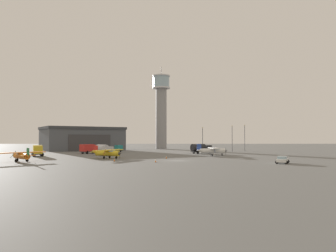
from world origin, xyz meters
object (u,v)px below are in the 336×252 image
Objects in this scene: airplane_orange at (22,155)px; car_white at (282,159)px; truck_fuel_tanker_black at (201,148)px; light_post_north at (245,136)px; airplane_yellow at (107,153)px; light_post_east at (203,137)px; traffic_cone_mid_apron at (156,161)px; truck_box_red at (89,148)px; light_post_west at (232,136)px; control_tower at (161,106)px; truck_flatbed_teal at (115,149)px; truck_fuel_tanker_silver at (104,149)px; airplane_white at (212,150)px; traffic_cone_near_left at (166,157)px; truck_box_yellow at (38,150)px; traffic_cone_near_right at (114,160)px.

airplane_orange reaches higher than car_white.
light_post_north is at bearing 18.42° from truck_fuel_tanker_black.
light_post_north is (18.97, 19.95, 4.10)m from truck_fuel_tanker_black.
light_post_east is (26.76, 33.58, 3.74)m from airplane_yellow.
traffic_cone_mid_apron is at bearing -138.89° from truck_fuel_tanker_black.
light_post_north is (7.88, 57.44, 5.05)m from car_white.
light_post_west is at bearing -37.21° from truck_box_red.
truck_flatbed_teal is (-15.49, -33.09, -17.98)m from control_tower.
airplane_yellow is at bearing -29.51° from truck_fuel_tanker_silver.
light_post_north is at bearing -160.83° from car_white.
airplane_yellow is at bearing -157.86° from airplane_white.
control_tower is 4.68× the size of airplane_orange.
truck_box_yellow is at bearing 162.46° from traffic_cone_near_left.
truck_box_red is at bearing -165.22° from truck_flatbed_teal.
truck_flatbed_teal is at bearing 98.48° from traffic_cone_near_right.
truck_box_red reaches higher than traffic_cone_near_right.
traffic_cone_near_left is at bearing 7.97° from truck_fuel_tanker_silver.
truck_fuel_tanker_silver is at bearing -72.24° from airplane_orange.
airplane_orange is at bearing -68.03° from car_white.
traffic_cone_near_right is (-34.74, -46.78, -5.21)m from light_post_west.
truck_fuel_tanker_black is at bearing 65.02° from traffic_cone_near_left.
truck_flatbed_teal is 1.00× the size of truck_fuel_tanker_black.
airplane_white is 15.82× the size of traffic_cone_near_right.
control_tower is at bearing 83.03° from traffic_cone_near_right.
airplane_white is (14.17, -54.99, -17.66)m from control_tower.
truck_box_red is at bearing 138.15° from airplane_yellow.
truck_flatbed_teal is (0.13, 19.84, -0.49)m from truck_fuel_tanker_silver.
truck_box_yellow reaches higher than traffic_cone_near_left.
control_tower reaches higher than traffic_cone_mid_apron.
truck_box_yellow is 36.03m from traffic_cone_near_left.
airplane_white is at bearing 42.46° from traffic_cone_near_left.
car_white is (39.05, -47.52, -0.44)m from truck_flatbed_teal.
car_white is 0.51× the size of light_post_west.
airplane_yellow is 14.44× the size of traffic_cone_near_left.
truck_flatbed_teal is 0.70× the size of light_post_north.
traffic_cone_near_left is 13.90m from traffic_cone_near_right.
truck_box_red is (5.67, 33.91, 0.30)m from airplane_orange.
traffic_cone_near_left is (-29.86, -43.33, -5.45)m from light_post_north.
car_white reaches higher than traffic_cone_near_left.
control_tower reaches higher than truck_box_red.
traffic_cone_near_left is 1.19× the size of traffic_cone_mid_apron.
traffic_cone_mid_apron is at bearing -120.54° from light_post_north.
airplane_yellow is at bearing -128.55° from light_post_east.
light_post_east is at bearing 88.99° from airplane_white.
truck_fuel_tanker_silver is 0.85× the size of truck_box_yellow.
traffic_cone_near_right is (12.92, -33.08, -1.30)m from truck_box_red.
truck_fuel_tanker_silver reaches higher than traffic_cone_near_left.
truck_fuel_tanker_silver is 23.28m from traffic_cone_near_right.
truck_fuel_tanker_silver is at bearing 106.04° from traffic_cone_near_right.
airplane_white is 15.88× the size of traffic_cone_near_left.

